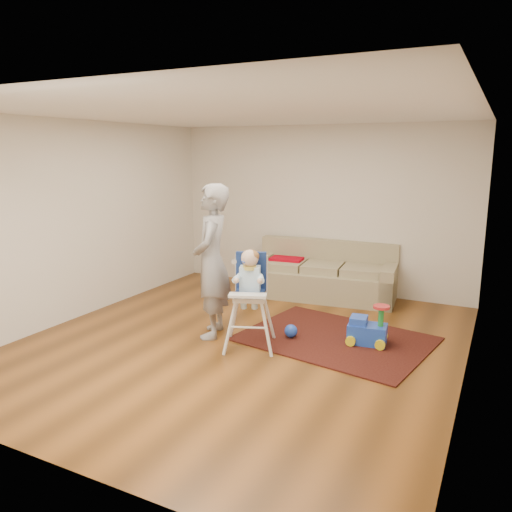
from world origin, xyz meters
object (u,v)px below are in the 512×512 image
at_px(side_table, 262,277).
at_px(high_chair, 250,301).
at_px(toy_ball, 291,331).
at_px(sofa, 323,270).
at_px(adult, 212,261).
at_px(ride_on_toy, 368,324).

bearing_deg(side_table, high_chair, -67.34).
bearing_deg(toy_ball, sofa, 97.57).
height_order(side_table, adult, adult).
relative_size(ride_on_toy, adult, 0.26).
relative_size(toy_ball, adult, 0.08).
height_order(side_table, toy_ball, side_table).
distance_m(toy_ball, adult, 1.30).
bearing_deg(ride_on_toy, adult, -169.74).
bearing_deg(adult, side_table, 167.81).
bearing_deg(toy_ball, side_table, 125.17).
distance_m(side_table, toy_ball, 2.24).
distance_m(ride_on_toy, high_chair, 1.44).
relative_size(sofa, side_table, 5.08).
bearing_deg(ride_on_toy, sofa, 117.83).
height_order(toy_ball, high_chair, high_chair).
xyz_separation_m(sofa, toy_ball, (0.25, -1.91, -0.33)).
xyz_separation_m(side_table, ride_on_toy, (2.18, -1.60, 0.03)).
distance_m(side_table, adult, 2.29).
bearing_deg(adult, high_chair, 55.21).
relative_size(side_table, ride_on_toy, 0.93).
xyz_separation_m(sofa, ride_on_toy, (1.15, -1.68, -0.17)).
height_order(sofa, toy_ball, sofa).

